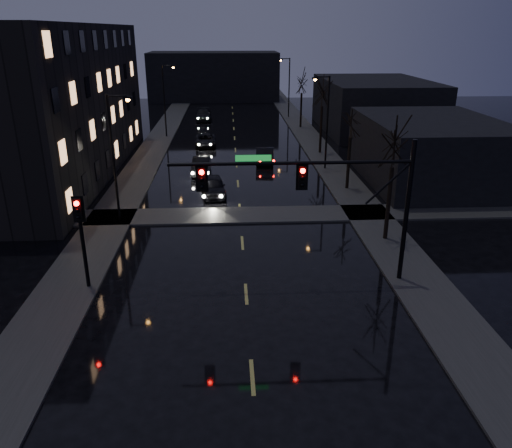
{
  "coord_description": "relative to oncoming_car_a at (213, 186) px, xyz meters",
  "views": [
    {
      "loc": [
        -0.67,
        -12.55,
        11.54
      ],
      "look_at": [
        0.51,
        8.79,
        3.2
      ],
      "focal_mm": 35.0,
      "sensor_mm": 36.0,
      "label": 1
    }
  ],
  "objects": [
    {
      "name": "oncoming_car_a",
      "position": [
        0.0,
        0.0,
        0.0
      ],
      "size": [
        2.1,
        4.36,
        1.44
      ],
      "primitive_type": "imported",
      "rotation": [
        0.0,
        0.0,
        0.1
      ],
      "color": "black",
      "rests_on": "ground"
    },
    {
      "name": "oncoming_car_b",
      "position": [
        -1.18,
        6.11,
        -0.03
      ],
      "size": [
        1.58,
        4.2,
        1.37
      ],
      "primitive_type": "imported",
      "rotation": [
        0.0,
        0.0,
        -0.03
      ],
      "color": "black",
      "rests_on": "ground"
    },
    {
      "name": "oncoming_car_c",
      "position": [
        -1.23,
        17.01,
        -0.08
      ],
      "size": [
        2.3,
        4.67,
        1.27
      ],
      "primitive_type": "imported",
      "rotation": [
        0.0,
        0.0,
        0.04
      ],
      "color": "black",
      "rests_on": "ground"
    },
    {
      "name": "commercial_right_far",
      "position": [
        18.89,
        24.96,
        2.28
      ],
      "size": [
        12.0,
        18.0,
        6.0
      ],
      "primitive_type": "cube",
      "color": "black",
      "rests_on": "ground"
    },
    {
      "name": "oncoming_car_d",
      "position": [
        -2.14,
        33.22,
        0.03
      ],
      "size": [
        2.22,
        5.19,
        1.49
      ],
      "primitive_type": "imported",
      "rotation": [
        0.0,
        0.0,
        0.03
      ],
      "color": "black",
      "rests_on": "ground"
    },
    {
      "name": "sidewalk_right",
      "position": [
        10.39,
        11.96,
        -0.66
      ],
      "size": [
        3.0,
        140.0,
        0.12
      ],
      "primitive_type": "cube",
      "color": "#2D2D2B",
      "rests_on": "ground"
    },
    {
      "name": "tree_far",
      "position": [
        10.29,
        26.96,
        5.34
      ],
      "size": [
        3.43,
        3.43,
        7.88
      ],
      "color": "black",
      "rests_on": "ground"
    },
    {
      "name": "streetlight_r_mid",
      "position": [
        9.47,
        6.96,
        4.06
      ],
      "size": [
        1.53,
        0.28,
        8.0
      ],
      "color": "black",
      "rests_on": "ground"
    },
    {
      "name": "commercial_right_near",
      "position": [
        17.39,
        2.96,
        1.78
      ],
      "size": [
        10.0,
        14.0,
        5.0
      ],
      "primitive_type": "cube",
      "color": "black",
      "rests_on": "ground"
    },
    {
      "name": "sidewalk_cross",
      "position": [
        1.89,
        -4.54,
        -0.66
      ],
      "size": [
        40.0,
        3.0,
        0.12
      ],
      "primitive_type": "cube",
      "color": "#2D2D2B",
      "rests_on": "ground"
    },
    {
      "name": "apartment_block",
      "position": [
        -14.61,
        6.96,
        5.28
      ],
      "size": [
        12.0,
        30.0,
        12.0
      ],
      "primitive_type": "cube",
      "color": "black",
      "rests_on": "ground"
    },
    {
      "name": "streetlight_l_far",
      "position": [
        -5.69,
        21.96,
        4.06
      ],
      "size": [
        1.53,
        0.28,
        8.0
      ],
      "color": "black",
      "rests_on": "ground"
    },
    {
      "name": "lead_car",
      "position": [
        4.55,
        9.63,
        0.03
      ],
      "size": [
        1.93,
        4.65,
        1.5
      ],
      "primitive_type": "imported",
      "rotation": [
        0.0,
        0.0,
        3.06
      ],
      "color": "black",
      "rests_on": "ground"
    },
    {
      "name": "far_block",
      "position": [
        -1.11,
        54.96,
        3.28
      ],
      "size": [
        22.0,
        10.0,
        8.0
      ],
      "primitive_type": "cube",
      "color": "black",
      "rests_on": "ground"
    },
    {
      "name": "sidewalk_left",
      "position": [
        -6.61,
        11.96,
        -0.66
      ],
      "size": [
        3.0,
        140.0,
        0.12
      ],
      "primitive_type": "cube",
      "color": "#2D2D2B",
      "rests_on": "ground"
    },
    {
      "name": "tree_near",
      "position": [
        10.29,
        -9.04,
        5.5
      ],
      "size": [
        3.52,
        3.52,
        8.08
      ],
      "color": "black",
      "rests_on": "ground"
    },
    {
      "name": "signal_mast",
      "position": [
        5.74,
        -14.04,
        4.15
      ],
      "size": [
        11.11,
        0.41,
        7.0
      ],
      "color": "black",
      "rests_on": "ground"
    },
    {
      "name": "ground",
      "position": [
        1.89,
        -23.04,
        -0.72
      ],
      "size": [
        160.0,
        160.0,
        0.0
      ],
      "primitive_type": "plane",
      "color": "black",
      "rests_on": "ground"
    },
    {
      "name": "streetlight_r_far",
      "position": [
        9.47,
        34.96,
        4.06
      ],
      "size": [
        1.53,
        0.28,
        8.0
      ],
      "color": "black",
      "rests_on": "ground"
    },
    {
      "name": "streetlight_l_near",
      "position": [
        -5.69,
        -5.04,
        4.06
      ],
      "size": [
        1.53,
        0.28,
        8.0
      ],
      "color": "black",
      "rests_on": "ground"
    },
    {
      "name": "tree_mid_a",
      "position": [
        10.29,
        0.96,
        5.11
      ],
      "size": [
        3.3,
        3.3,
        7.58
      ],
      "color": "black",
      "rests_on": "ground"
    },
    {
      "name": "tree_mid_b",
      "position": [
        10.29,
        12.96,
        5.89
      ],
      "size": [
        3.74,
        3.74,
        8.59
      ],
      "color": "black",
      "rests_on": "ground"
    },
    {
      "name": "signal_pole_left",
      "position": [
        -5.61,
        -14.05,
        2.29
      ],
      "size": [
        0.35,
        0.41,
        4.53
      ],
      "color": "black",
      "rests_on": "ground"
    }
  ]
}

